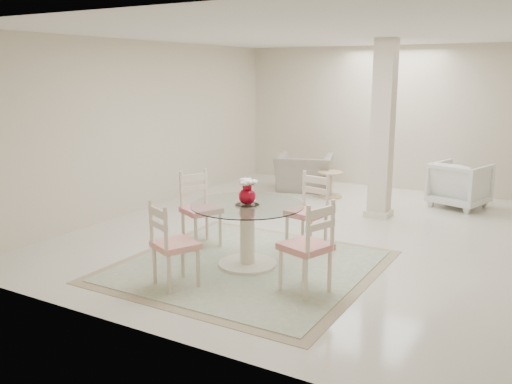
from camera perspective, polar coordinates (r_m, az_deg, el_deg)
The scene contains 13 objects.
ground at distance 7.71m, azimuth 6.27°, elevation -4.22°, with size 7.00×7.00×0.00m, color white.
room_shell at distance 7.39m, azimuth 6.62°, elevation 9.68°, with size 6.02×7.02×2.71m.
column at distance 8.48m, azimuth 13.18°, elevation 6.37°, with size 0.30×0.30×2.70m, color beige.
area_rug at distance 6.36m, azimuth -0.91°, elevation -7.78°, with size 2.84×2.84×0.02m.
dining_table at distance 6.24m, azimuth -0.92°, elevation -4.57°, with size 1.29×1.29×0.75m.
red_vase at distance 6.10m, azimuth -0.92°, elevation 0.10°, with size 0.23×0.22×0.30m.
dining_chair_east at distance 5.45m, azimuth 5.78°, elevation -5.08°, with size 0.55×0.55×1.08m.
dining_chair_north at distance 6.85m, azimuth 5.70°, elevation -1.45°, with size 0.49×0.49×1.07m.
dining_chair_west at distance 6.99m, azimuth -6.08°, elevation -1.17°, with size 0.58×0.58×1.07m.
dining_chair_south at distance 5.65m, azimuth -9.09°, elevation -4.90°, with size 0.54×0.54×1.02m.
recliner_taupe at distance 10.34m, azimuth 5.06°, elevation 2.06°, with size 1.04×0.91×0.68m, color gray.
armchair_white at distance 9.62m, azimuth 20.65°, elevation 0.73°, with size 0.81×0.83×0.76m, color white.
side_table at distance 9.82m, azimuth 7.82°, elevation 0.68°, with size 0.45×0.45×0.47m.
Camera 1 is at (2.93, -6.77, 2.22)m, focal length 38.00 mm.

